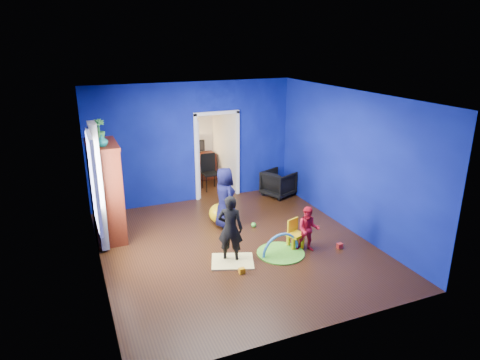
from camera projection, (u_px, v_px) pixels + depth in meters
name	position (u px, v px, depth m)	size (l,w,h in m)	color
floor	(236.00, 246.00, 8.32)	(5.00, 5.50, 0.01)	black
ceiling	(236.00, 96.00, 7.40)	(5.00, 5.50, 0.01)	white
wall_back	(193.00, 143.00, 10.27)	(5.00, 0.02, 2.90)	navy
wall_front	(317.00, 237.00, 5.46)	(5.00, 0.02, 2.90)	navy
wall_left	(94.00, 194.00, 6.95)	(0.02, 5.50, 2.90)	navy
wall_right	(349.00, 161.00, 8.77)	(0.02, 5.50, 2.90)	navy
alcove	(206.00, 141.00, 11.32)	(1.00, 1.75, 2.50)	silver
armchair	(279.00, 183.00, 10.90)	(0.70, 0.72, 0.65)	black
child_black	(230.00, 229.00, 7.62)	(0.46, 0.30, 1.25)	black
child_navy	(225.00, 198.00, 8.99)	(0.64, 0.42, 1.31)	#10163D
toddler_red	(308.00, 229.00, 8.03)	(0.43, 0.33, 0.88)	red
vase	(102.00, 141.00, 7.82)	(0.21, 0.21, 0.22)	#0B495E
potted_plant	(99.00, 130.00, 8.25)	(0.23, 0.23, 0.42)	#338D39
tv_armoire	(106.00, 191.00, 8.43)	(0.58, 1.14, 1.96)	#390E09
crt_tv	(108.00, 189.00, 8.43)	(0.46, 0.70, 0.54)	silver
yellow_blanket	(233.00, 261.00, 7.73)	(0.75, 0.60, 0.03)	#F2E07A
hopper_ball	(219.00, 213.00, 9.33)	(0.43, 0.43, 0.43)	yellow
kid_chair	(296.00, 235.00, 8.21)	(0.28, 0.28, 0.50)	yellow
play_mat	(281.00, 253.00, 8.04)	(0.90, 0.90, 0.02)	green
toy_arch	(281.00, 253.00, 8.04)	(0.80, 0.80, 0.05)	#3F8CD8
window_left	(93.00, 181.00, 7.23)	(0.03, 0.95, 1.55)	white
curtain	(99.00, 187.00, 7.85)	(0.14, 0.42, 2.40)	slate
doorway	(217.00, 157.00, 10.62)	(1.16, 0.10, 2.10)	white
study_desk	(200.00, 166.00, 12.15)	(0.88, 0.44, 0.75)	#3D140A
desk_monitor	(198.00, 146.00, 12.08)	(0.40, 0.05, 0.32)	black
desk_lamp	(189.00, 148.00, 11.93)	(0.14, 0.14, 0.14)	#FFD88C
folding_chair	(210.00, 173.00, 11.29)	(0.40, 0.40, 0.92)	black
book_shelf	(197.00, 108.00, 11.73)	(0.88, 0.24, 0.04)	white
toy_0	(340.00, 246.00, 8.23)	(0.10, 0.08, 0.10)	red
toy_1	(308.00, 212.00, 9.79)	(0.11, 0.11, 0.11)	#249BCF
toy_2	(242.00, 271.00, 7.35)	(0.10, 0.08, 0.10)	orange
toy_3	(254.00, 225.00, 9.15)	(0.11, 0.11, 0.11)	green
toy_4	(308.00, 229.00, 8.93)	(0.10, 0.08, 0.10)	#C449BF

